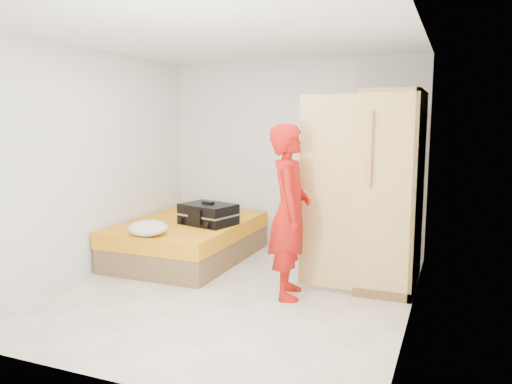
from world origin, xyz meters
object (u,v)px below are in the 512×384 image
at_px(wardrobe, 387,194).
at_px(suitcase, 208,214).
at_px(person, 290,212).
at_px(bed, 188,240).
at_px(round_cushion, 148,228).

height_order(wardrobe, suitcase, wardrobe).
distance_m(wardrobe, person, 1.16).
bearing_deg(bed, round_cushion, -90.63).
relative_size(bed, person, 1.15).
relative_size(suitcase, round_cushion, 1.72).
bearing_deg(round_cushion, wardrobe, 18.22).
distance_m(bed, round_cushion, 0.93).
xyz_separation_m(bed, suitcase, (0.33, -0.07, 0.38)).
xyz_separation_m(wardrobe, person, (-0.85, -0.77, -0.12)).
distance_m(person, round_cushion, 1.68).
distance_m(person, suitcase, 1.53).
xyz_separation_m(wardrobe, round_cushion, (-2.51, -0.83, -0.41)).
distance_m(suitcase, round_cushion, 0.87).
relative_size(person, round_cushion, 3.97).
height_order(bed, round_cushion, round_cushion).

